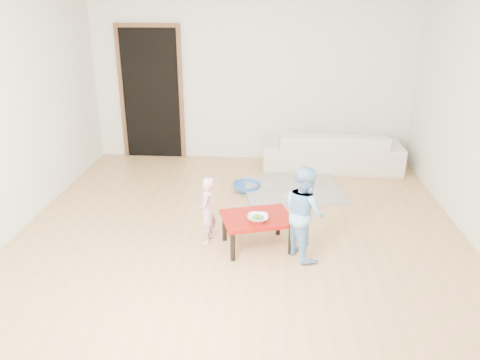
# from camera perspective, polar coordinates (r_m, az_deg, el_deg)

# --- Properties ---
(floor) EXTENTS (5.00, 5.00, 0.01)m
(floor) POSITION_cam_1_polar(r_m,az_deg,el_deg) (5.45, 0.15, -5.61)
(floor) COLOR tan
(floor) RESTS_ON ground
(back_wall) EXTENTS (5.00, 0.02, 2.60)m
(back_wall) POSITION_cam_1_polar(r_m,az_deg,el_deg) (7.44, 1.47, 12.32)
(back_wall) COLOR white
(back_wall) RESTS_ON floor
(left_wall) EXTENTS (0.02, 5.00, 2.60)m
(left_wall) POSITION_cam_1_polar(r_m,az_deg,el_deg) (5.73, -25.89, 7.43)
(left_wall) COLOR white
(left_wall) RESTS_ON floor
(doorway) EXTENTS (1.02, 0.08, 2.11)m
(doorway) POSITION_cam_1_polar(r_m,az_deg,el_deg) (7.71, -10.71, 10.20)
(doorway) COLOR brown
(doorway) RESTS_ON back_wall
(sofa) EXTENTS (2.07, 0.82, 0.60)m
(sofa) POSITION_cam_1_polar(r_m,az_deg,el_deg) (7.29, 11.11, 3.64)
(sofa) COLOR beige
(sofa) RESTS_ON floor
(cushion) EXTENTS (0.50, 0.45, 0.13)m
(cushion) POSITION_cam_1_polar(r_m,az_deg,el_deg) (7.06, 7.82, 4.61)
(cushion) COLOR orange
(cushion) RESTS_ON sofa
(red_table) EXTENTS (0.83, 0.71, 0.35)m
(red_table) POSITION_cam_1_polar(r_m,az_deg,el_deg) (4.94, 2.05, -6.33)
(red_table) COLOR maroon
(red_table) RESTS_ON floor
(bowl) EXTENTS (0.21, 0.21, 0.05)m
(bowl) POSITION_cam_1_polar(r_m,az_deg,el_deg) (4.77, 2.19, -4.66)
(bowl) COLOR white
(bowl) RESTS_ON red_table
(broccoli) EXTENTS (0.12, 0.12, 0.06)m
(broccoli) POSITION_cam_1_polar(r_m,az_deg,el_deg) (4.77, 2.19, -4.63)
(broccoli) COLOR #2D5919
(broccoli) RESTS_ON red_table
(child_pink) EXTENTS (0.18, 0.27, 0.73)m
(child_pink) POSITION_cam_1_polar(r_m,az_deg,el_deg) (4.98, -4.06, -3.71)
(child_pink) COLOR #D66294
(child_pink) RESTS_ON floor
(child_blue) EXTENTS (0.54, 0.58, 0.96)m
(child_blue) POSITION_cam_1_polar(r_m,az_deg,el_deg) (4.69, 7.84, -3.95)
(child_blue) COLOR #69B3F4
(child_blue) RESTS_ON floor
(basin) EXTENTS (0.37, 0.37, 0.12)m
(basin) POSITION_cam_1_polar(r_m,az_deg,el_deg) (6.37, 0.78, -0.89)
(basin) COLOR #3064B7
(basin) RESTS_ON floor
(blanket) EXTENTS (1.42, 1.24, 0.06)m
(blanket) POSITION_cam_1_polar(r_m,az_deg,el_deg) (6.40, 6.38, -1.17)
(blanket) COLOR #B0AB9B
(blanket) RESTS_ON floor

